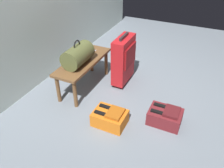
{
  "coord_description": "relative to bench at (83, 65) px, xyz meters",
  "views": [
    {
      "loc": [
        -2.27,
        -0.62,
        1.91
      ],
      "look_at": [
        -0.07,
        0.41,
        0.25
      ],
      "focal_mm": 36.41,
      "sensor_mm": 36.0,
      "label": 1
    }
  ],
  "objects": [
    {
      "name": "ground_plane",
      "position": [
        -0.04,
        -0.9,
        -0.36
      ],
      "size": [
        6.6,
        6.6,
        0.0
      ],
      "primitive_type": "plane",
      "color": "slate"
    },
    {
      "name": "backpack_orange",
      "position": [
        -0.54,
        -0.67,
        -0.27
      ],
      "size": [
        0.28,
        0.38,
        0.21
      ],
      "color": "orange",
      "rests_on": "ground"
    },
    {
      "name": "backpack_maroon",
      "position": [
        -0.25,
        -1.24,
        -0.27
      ],
      "size": [
        0.28,
        0.38,
        0.21
      ],
      "color": "maroon",
      "rests_on": "ground"
    },
    {
      "name": "duffel_bag_olive",
      "position": [
        -0.11,
        -0.0,
        0.2
      ],
      "size": [
        0.44,
        0.26,
        0.34
      ],
      "color": "#51562D",
      "rests_on": "bench"
    },
    {
      "name": "suitcase_upright_red",
      "position": [
        0.35,
        -0.46,
        0.02
      ],
      "size": [
        0.46,
        0.2,
        0.74
      ],
      "color": "red",
      "rests_on": "ground"
    },
    {
      "name": "cell_phone",
      "position": [
        0.32,
        0.05,
        0.07
      ],
      "size": [
        0.07,
        0.14,
        0.01
      ],
      "color": "silver",
      "rests_on": "bench"
    },
    {
      "name": "bench",
      "position": [
        0.0,
        0.0,
        0.0
      ],
      "size": [
        1.0,
        0.36,
        0.43
      ],
      "color": "brown",
      "rests_on": "ground"
    }
  ]
}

